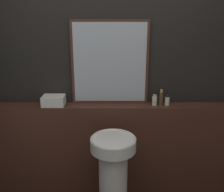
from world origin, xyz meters
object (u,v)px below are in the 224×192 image
(towel_stack, at_px, (53,101))
(shampoo_bottle, at_px, (153,100))
(pedestal_sink, at_px, (112,173))
(mirror, at_px, (109,63))
(conditioner_bottle, at_px, (160,98))
(lotion_bottle, at_px, (166,101))

(towel_stack, height_order, shampoo_bottle, shampoo_bottle)
(pedestal_sink, relative_size, mirror, 1.02)
(pedestal_sink, height_order, conditioner_bottle, conditioner_bottle)
(shampoo_bottle, height_order, conditioner_bottle, conditioner_bottle)
(mirror, height_order, towel_stack, mirror)
(mirror, distance_m, conditioner_bottle, 0.60)
(pedestal_sink, height_order, lotion_bottle, lotion_bottle)
(conditioner_bottle, bearing_deg, towel_stack, 180.00)
(shampoo_bottle, bearing_deg, lotion_bottle, 0.00)
(shampoo_bottle, height_order, lotion_bottle, shampoo_bottle)
(mirror, xyz_separation_m, conditioner_bottle, (0.50, -0.07, -0.33))
(pedestal_sink, bearing_deg, conditioner_bottle, 41.01)
(pedestal_sink, relative_size, shampoo_bottle, 7.58)
(pedestal_sink, distance_m, shampoo_bottle, 0.79)
(mirror, xyz_separation_m, shampoo_bottle, (0.44, -0.07, -0.35))
(towel_stack, distance_m, conditioner_bottle, 1.05)
(towel_stack, xyz_separation_m, conditioner_bottle, (1.05, 0.00, 0.03))
(pedestal_sink, distance_m, lotion_bottle, 0.86)
(lotion_bottle, bearing_deg, mirror, 172.47)
(conditioner_bottle, xyz_separation_m, lotion_bottle, (0.06, 0.00, -0.03))
(mirror, relative_size, towel_stack, 3.77)
(shampoo_bottle, xyz_separation_m, conditioner_bottle, (0.06, 0.00, 0.02))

